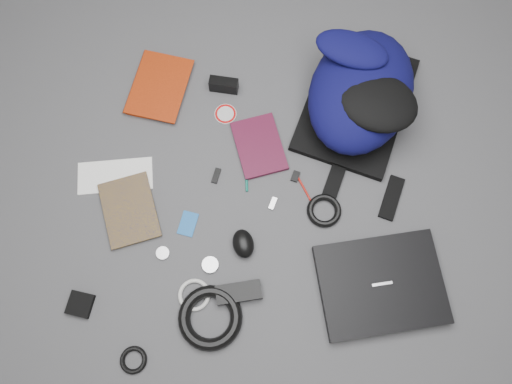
{
  "coord_description": "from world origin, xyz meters",
  "views": [
    {
      "loc": [
        -0.01,
        -0.49,
        1.59
      ],
      "look_at": [
        0.0,
        0.0,
        0.02
      ],
      "focal_mm": 35.0,
      "sensor_mm": 36.0,
      "label": 1
    }
  ],
  "objects_px": {
    "dvd_case": "(259,146)",
    "compact_camera": "(224,85)",
    "comic_book": "(104,217)",
    "pouch": "(80,304)",
    "mouse": "(243,244)",
    "power_brick": "(239,292)",
    "textbook_red": "(134,81)",
    "laptop": "(381,285)",
    "backpack": "(361,91)"
  },
  "relations": [
    {
      "from": "dvd_case",
      "to": "compact_camera",
      "type": "relative_size",
      "value": 2.12
    },
    {
      "from": "comic_book",
      "to": "dvd_case",
      "type": "xyz_separation_m",
      "value": [
        0.51,
        0.24,
        -0.0
      ]
    },
    {
      "from": "dvd_case",
      "to": "compact_camera",
      "type": "height_order",
      "value": "compact_camera"
    },
    {
      "from": "dvd_case",
      "to": "compact_camera",
      "type": "distance_m",
      "value": 0.26
    },
    {
      "from": "comic_book",
      "to": "compact_camera",
      "type": "height_order",
      "value": "compact_camera"
    },
    {
      "from": "comic_book",
      "to": "mouse",
      "type": "bearing_deg",
      "value": -27.9
    },
    {
      "from": "mouse",
      "to": "power_brick",
      "type": "height_order",
      "value": "mouse"
    },
    {
      "from": "comic_book",
      "to": "mouse",
      "type": "height_order",
      "value": "mouse"
    },
    {
      "from": "dvd_case",
      "to": "compact_camera",
      "type": "bearing_deg",
      "value": 103.72
    },
    {
      "from": "backpack",
      "to": "textbook_red",
      "type": "height_order",
      "value": "backpack"
    },
    {
      "from": "power_brick",
      "to": "pouch",
      "type": "height_order",
      "value": "power_brick"
    },
    {
      "from": "comic_book",
      "to": "power_brick",
      "type": "xyz_separation_m",
      "value": [
        0.44,
        -0.26,
        0.01
      ]
    },
    {
      "from": "mouse",
      "to": "pouch",
      "type": "distance_m",
      "value": 0.54
    },
    {
      "from": "power_brick",
      "to": "compact_camera",
      "type": "bearing_deg",
      "value": 85.94
    },
    {
      "from": "backpack",
      "to": "dvd_case",
      "type": "xyz_separation_m",
      "value": [
        -0.34,
        -0.15,
        -0.1
      ]
    },
    {
      "from": "pouch",
      "to": "power_brick",
      "type": "bearing_deg",
      "value": 2.47
    },
    {
      "from": "comic_book",
      "to": "mouse",
      "type": "distance_m",
      "value": 0.47
    },
    {
      "from": "comic_book",
      "to": "mouse",
      "type": "xyz_separation_m",
      "value": [
        0.45,
        -0.1,
        0.02
      ]
    },
    {
      "from": "comic_book",
      "to": "mouse",
      "type": "relative_size",
      "value": 2.43
    },
    {
      "from": "laptop",
      "to": "dvd_case",
      "type": "xyz_separation_m",
      "value": [
        -0.37,
        0.48,
        -0.01
      ]
    },
    {
      "from": "backpack",
      "to": "pouch",
      "type": "height_order",
      "value": "backpack"
    },
    {
      "from": "laptop",
      "to": "compact_camera",
      "type": "xyz_separation_m",
      "value": [
        -0.48,
        0.71,
        0.01
      ]
    },
    {
      "from": "laptop",
      "to": "comic_book",
      "type": "bearing_deg",
      "value": 157.6
    },
    {
      "from": "laptop",
      "to": "comic_book",
      "type": "distance_m",
      "value": 0.91
    },
    {
      "from": "laptop",
      "to": "textbook_red",
      "type": "distance_m",
      "value": 1.09
    },
    {
      "from": "laptop",
      "to": "comic_book",
      "type": "relative_size",
      "value": 1.66
    },
    {
      "from": "textbook_red",
      "to": "mouse",
      "type": "height_order",
      "value": "mouse"
    },
    {
      "from": "compact_camera",
      "to": "comic_book",
      "type": "bearing_deg",
      "value": -119.97
    },
    {
      "from": "comic_book",
      "to": "laptop",
      "type": "bearing_deg",
      "value": -30.57
    },
    {
      "from": "comic_book",
      "to": "pouch",
      "type": "distance_m",
      "value": 0.28
    },
    {
      "from": "power_brick",
      "to": "mouse",
      "type": "bearing_deg",
      "value": 76.27
    },
    {
      "from": "textbook_red",
      "to": "comic_book",
      "type": "relative_size",
      "value": 1.11
    },
    {
      "from": "compact_camera",
      "to": "textbook_red",
      "type": "bearing_deg",
      "value": -175.11
    },
    {
      "from": "backpack",
      "to": "laptop",
      "type": "relative_size",
      "value": 1.37
    },
    {
      "from": "compact_camera",
      "to": "mouse",
      "type": "bearing_deg",
      "value": -73.84
    },
    {
      "from": "comic_book",
      "to": "pouch",
      "type": "xyz_separation_m",
      "value": [
        -0.06,
        -0.28,
        0.0
      ]
    },
    {
      "from": "backpack",
      "to": "mouse",
      "type": "distance_m",
      "value": 0.64
    },
    {
      "from": "backpack",
      "to": "mouse",
      "type": "relative_size",
      "value": 5.53
    },
    {
      "from": "textbook_red",
      "to": "power_brick",
      "type": "distance_m",
      "value": 0.83
    },
    {
      "from": "compact_camera",
      "to": "pouch",
      "type": "height_order",
      "value": "compact_camera"
    },
    {
      "from": "compact_camera",
      "to": "laptop",
      "type": "bearing_deg",
      "value": -45.24
    },
    {
      "from": "compact_camera",
      "to": "mouse",
      "type": "relative_size",
      "value": 1.06
    },
    {
      "from": "compact_camera",
      "to": "power_brick",
      "type": "xyz_separation_m",
      "value": [
        0.04,
        -0.72,
        -0.01
      ]
    },
    {
      "from": "comic_book",
      "to": "dvd_case",
      "type": "relative_size",
      "value": 1.08
    },
    {
      "from": "backpack",
      "to": "textbook_red",
      "type": "xyz_separation_m",
      "value": [
        -0.78,
        0.11,
        -0.1
      ]
    },
    {
      "from": "laptop",
      "to": "textbook_red",
      "type": "bearing_deg",
      "value": 130.51
    },
    {
      "from": "pouch",
      "to": "dvd_case",
      "type": "bearing_deg",
      "value": 41.97
    },
    {
      "from": "comic_book",
      "to": "dvd_case",
      "type": "height_order",
      "value": "same"
    },
    {
      "from": "laptop",
      "to": "mouse",
      "type": "relative_size",
      "value": 4.02
    },
    {
      "from": "power_brick",
      "to": "backpack",
      "type": "bearing_deg",
      "value": 49.44
    }
  ]
}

